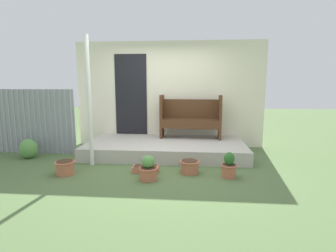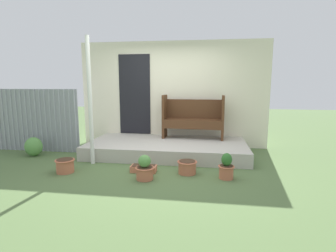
{
  "view_description": "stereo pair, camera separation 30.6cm",
  "coord_description": "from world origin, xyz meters",
  "px_view_note": "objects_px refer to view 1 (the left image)",
  "views": [
    {
      "loc": [
        0.6,
        -4.87,
        1.58
      ],
      "look_at": [
        0.15,
        0.29,
        0.73
      ],
      "focal_mm": 28.0,
      "sensor_mm": 36.0,
      "label": 1
    },
    {
      "loc": [
        0.91,
        -4.84,
        1.58
      ],
      "look_at": [
        0.15,
        0.29,
        0.73
      ],
      "focal_mm": 28.0,
      "sensor_mm": 36.0,
      "label": 2
    }
  ],
  "objects_px": {
    "planter_box_rect": "(146,169)",
    "flower_pot_right": "(190,166)",
    "shrub_by_fence": "(29,149)",
    "bench": "(191,116)",
    "flower_pot_left": "(65,167)",
    "flower_pot_far_right": "(229,166)",
    "support_post": "(89,102)",
    "flower_pot_middle": "(148,169)"
  },
  "relations": [
    {
      "from": "planter_box_rect",
      "to": "flower_pot_right",
      "type": "bearing_deg",
      "value": 2.05
    },
    {
      "from": "flower_pot_right",
      "to": "shrub_by_fence",
      "type": "distance_m",
      "value": 3.48
    },
    {
      "from": "bench",
      "to": "flower_pot_right",
      "type": "relative_size",
      "value": 4.09
    },
    {
      "from": "bench",
      "to": "shrub_by_fence",
      "type": "bearing_deg",
      "value": -160.2
    },
    {
      "from": "shrub_by_fence",
      "to": "flower_pot_left",
      "type": "bearing_deg",
      "value": -35.94
    },
    {
      "from": "flower_pot_far_right",
      "to": "shrub_by_fence",
      "type": "relative_size",
      "value": 1.05
    },
    {
      "from": "flower_pot_right",
      "to": "planter_box_rect",
      "type": "xyz_separation_m",
      "value": [
        -0.78,
        -0.03,
        -0.07
      ]
    },
    {
      "from": "support_post",
      "to": "flower_pot_left",
      "type": "xyz_separation_m",
      "value": [
        -0.26,
        -0.58,
        -1.1
      ]
    },
    {
      "from": "bench",
      "to": "planter_box_rect",
      "type": "xyz_separation_m",
      "value": [
        -0.79,
        -1.75,
        -0.75
      ]
    },
    {
      "from": "planter_box_rect",
      "to": "shrub_by_fence",
      "type": "height_order",
      "value": "shrub_by_fence"
    },
    {
      "from": "flower_pot_far_right",
      "to": "planter_box_rect",
      "type": "bearing_deg",
      "value": 175.09
    },
    {
      "from": "bench",
      "to": "shrub_by_fence",
      "type": "xyz_separation_m",
      "value": [
        -3.42,
        -1.08,
        -0.6
      ]
    },
    {
      "from": "flower_pot_middle",
      "to": "flower_pot_right",
      "type": "relative_size",
      "value": 1.18
    },
    {
      "from": "flower_pot_right",
      "to": "planter_box_rect",
      "type": "distance_m",
      "value": 0.79
    },
    {
      "from": "support_post",
      "to": "flower_pot_middle",
      "type": "xyz_separation_m",
      "value": [
        1.23,
        -0.7,
        -1.05
      ]
    },
    {
      "from": "planter_box_rect",
      "to": "shrub_by_fence",
      "type": "distance_m",
      "value": 2.72
    },
    {
      "from": "flower_pot_right",
      "to": "flower_pot_far_right",
      "type": "height_order",
      "value": "flower_pot_far_right"
    },
    {
      "from": "flower_pot_left",
      "to": "flower_pot_middle",
      "type": "xyz_separation_m",
      "value": [
        1.49,
        -0.13,
        0.05
      ]
    },
    {
      "from": "support_post",
      "to": "flower_pot_far_right",
      "type": "bearing_deg",
      "value": -10.26
    },
    {
      "from": "planter_box_rect",
      "to": "flower_pot_far_right",
      "type": "bearing_deg",
      "value": -4.91
    },
    {
      "from": "flower_pot_left",
      "to": "shrub_by_fence",
      "type": "height_order",
      "value": "shrub_by_fence"
    },
    {
      "from": "flower_pot_middle",
      "to": "flower_pot_far_right",
      "type": "relative_size",
      "value": 0.95
    },
    {
      "from": "support_post",
      "to": "shrub_by_fence",
      "type": "bearing_deg",
      "value": 167.68
    },
    {
      "from": "flower_pot_middle",
      "to": "planter_box_rect",
      "type": "bearing_deg",
      "value": 106.59
    },
    {
      "from": "flower_pot_left",
      "to": "shrub_by_fence",
      "type": "relative_size",
      "value": 0.83
    },
    {
      "from": "flower_pot_middle",
      "to": "shrub_by_fence",
      "type": "xyz_separation_m",
      "value": [
        -2.74,
        1.03,
        0.03
      ]
    },
    {
      "from": "flower_pot_middle",
      "to": "support_post",
      "type": "bearing_deg",
      "value": 150.31
    },
    {
      "from": "bench",
      "to": "shrub_by_fence",
      "type": "distance_m",
      "value": 3.64
    },
    {
      "from": "flower_pot_far_right",
      "to": "planter_box_rect",
      "type": "relative_size",
      "value": 0.96
    },
    {
      "from": "flower_pot_left",
      "to": "planter_box_rect",
      "type": "distance_m",
      "value": 1.41
    },
    {
      "from": "flower_pot_middle",
      "to": "shrub_by_fence",
      "type": "height_order",
      "value": "shrub_by_fence"
    },
    {
      "from": "support_post",
      "to": "planter_box_rect",
      "type": "relative_size",
      "value": 5.37
    },
    {
      "from": "bench",
      "to": "flower_pot_middle",
      "type": "relative_size",
      "value": 3.48
    },
    {
      "from": "support_post",
      "to": "flower_pot_far_right",
      "type": "xyz_separation_m",
      "value": [
        2.57,
        -0.47,
        -1.04
      ]
    },
    {
      "from": "flower_pot_left",
      "to": "flower_pot_middle",
      "type": "distance_m",
      "value": 1.5
    },
    {
      "from": "planter_box_rect",
      "to": "flower_pot_middle",
      "type": "bearing_deg",
      "value": -73.41
    },
    {
      "from": "flower_pot_left",
      "to": "shrub_by_fence",
      "type": "bearing_deg",
      "value": 144.06
    },
    {
      "from": "support_post",
      "to": "shrub_by_fence",
      "type": "distance_m",
      "value": 1.85
    },
    {
      "from": "support_post",
      "to": "flower_pot_middle",
      "type": "height_order",
      "value": "support_post"
    },
    {
      "from": "flower_pot_far_right",
      "to": "planter_box_rect",
      "type": "xyz_separation_m",
      "value": [
        -1.45,
        0.12,
        -0.13
      ]
    },
    {
      "from": "bench",
      "to": "flower_pot_right",
      "type": "distance_m",
      "value": 1.85
    },
    {
      "from": "flower_pot_right",
      "to": "flower_pot_far_right",
      "type": "bearing_deg",
      "value": -12.91
    }
  ]
}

